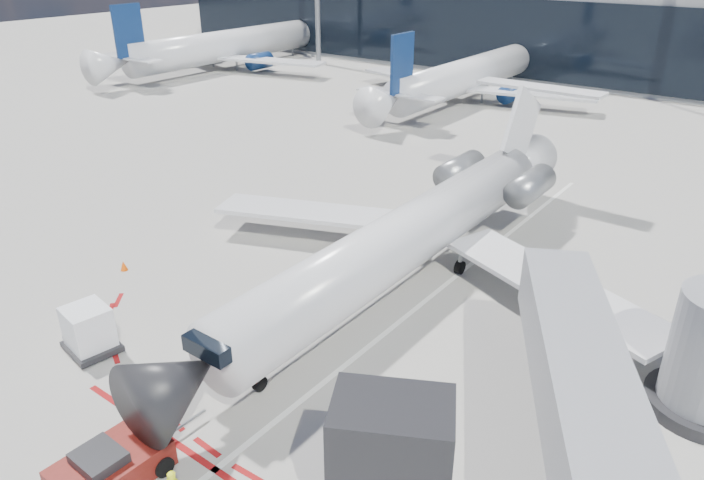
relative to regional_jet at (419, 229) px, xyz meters
The scene contains 10 objects.
ground 4.88m from the regional_jet, 65.83° to the right, with size 260.00×260.00×0.00m, color gray.
apron_centerline 3.58m from the regional_jet, 46.13° to the right, with size 0.25×40.00×0.01m, color silver.
apron_stop_bar 15.57m from the regional_jet, 83.70° to the right, with size 14.00×0.25×0.01m, color maroon.
jet_bridge 13.33m from the regional_jet, 30.52° to the right, with size 10.03×15.20×4.90m.
regional_jet is the anchor object (origin of this frame).
pushback_tug 17.65m from the regional_jet, 91.76° to the right, with size 2.39×5.45×1.41m.
uld_container 15.81m from the regional_jet, 118.31° to the right, with size 2.44×2.17×2.04m.
safety_cone_left 15.48m from the regional_jet, 145.01° to the right, with size 0.38×0.38×0.53m, color #EB4E04.
bg_airliner_0 61.78m from the regional_jet, 145.68° to the left, with size 35.42×37.50×11.46m, color silver, non-canonical shape.
bg_airliner_1 40.94m from the regional_jet, 113.79° to the left, with size 31.92×33.79×10.33m, color silver, non-canonical shape.
Camera 1 is at (12.70, -20.95, 15.60)m, focal length 32.00 mm.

